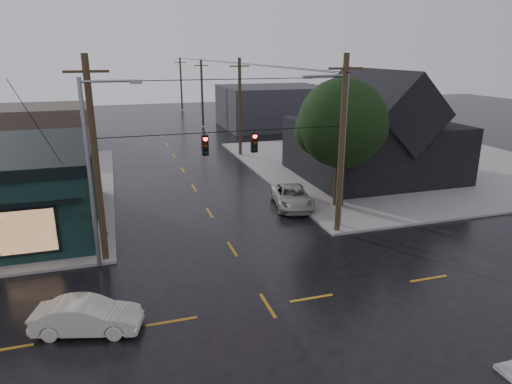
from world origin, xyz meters
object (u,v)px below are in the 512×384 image
object	(u,v)px
corner_tree	(342,124)
utility_pole_ne	(337,232)
sedan_cream	(87,316)
suv_silver	(292,197)
utility_pole_nw	(106,261)

from	to	relation	value
corner_tree	utility_pole_ne	distance (m)	7.36
sedan_cream	suv_silver	world-z (taller)	suv_silver
utility_pole_ne	suv_silver	size ratio (longest dim) A/B	2.01
corner_tree	utility_pole_nw	size ratio (longest dim) A/B	0.84
utility_pole_nw	sedan_cream	size ratio (longest dim) A/B	2.54
utility_pole_nw	suv_silver	distance (m)	13.23
utility_pole_ne	sedan_cream	distance (m)	14.99
utility_pole_ne	sedan_cream	size ratio (longest dim) A/B	2.54
utility_pole_nw	sedan_cream	bearing A→B (deg)	-95.60
corner_tree	sedan_cream	size ratio (longest dim) A/B	2.14
utility_pole_nw	sedan_cream	xyz separation A→B (m)	(-0.61, -6.24, 0.66)
utility_pole_nw	suv_silver	xyz separation A→B (m)	(12.17, 5.15, 0.70)
utility_pole_ne	suv_silver	distance (m)	5.26
utility_pole_nw	utility_pole_ne	distance (m)	13.00
corner_tree	utility_pole_nw	distance (m)	16.70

